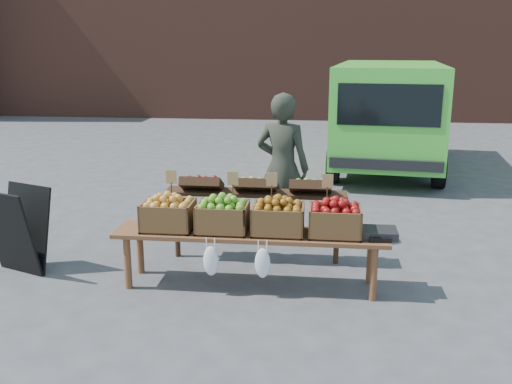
% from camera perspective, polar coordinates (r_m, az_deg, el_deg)
% --- Properties ---
extents(ground, '(80.00, 80.00, 0.00)m').
position_cam_1_polar(ground, '(5.73, -3.82, -9.89)').
color(ground, '#4A4A4D').
extents(delivery_van, '(2.54, 4.68, 2.01)m').
position_cam_1_polar(delivery_van, '(11.32, 13.05, 7.32)').
color(delivery_van, '#49CB3B').
rests_on(delivery_van, ground).
extents(vendor, '(0.75, 0.59, 1.82)m').
position_cam_1_polar(vendor, '(6.94, 2.66, 2.44)').
color(vendor, '#2C3126').
rests_on(vendor, ground).
extents(chalkboard_sign, '(0.70, 0.54, 0.94)m').
position_cam_1_polar(chalkboard_sign, '(6.53, -22.67, -3.51)').
color(chalkboard_sign, black).
rests_on(chalkboard_sign, ground).
extents(back_table, '(2.10, 0.44, 1.04)m').
position_cam_1_polar(back_table, '(6.34, -0.03, -2.38)').
color(back_table, '#321F12').
rests_on(back_table, ground).
extents(display_bench, '(2.70, 0.56, 0.57)m').
position_cam_1_polar(display_bench, '(5.74, -0.58, -6.73)').
color(display_bench, brown).
rests_on(display_bench, ground).
extents(crate_golden_apples, '(0.50, 0.40, 0.28)m').
position_cam_1_polar(crate_golden_apples, '(5.75, -8.77, -2.36)').
color(crate_golden_apples, gold).
rests_on(crate_golden_apples, display_bench).
extents(crate_russet_pears, '(0.50, 0.40, 0.28)m').
position_cam_1_polar(crate_russet_pears, '(5.64, -3.36, -2.57)').
color(crate_russet_pears, '#4F8B28').
rests_on(crate_russet_pears, display_bench).
extents(crate_red_apples, '(0.50, 0.40, 0.28)m').
position_cam_1_polar(crate_red_apples, '(5.57, 2.22, -2.77)').
color(crate_red_apples, '#925E1E').
rests_on(crate_red_apples, display_bench).
extents(crate_green_apples, '(0.50, 0.40, 0.28)m').
position_cam_1_polar(crate_green_apples, '(5.56, 7.89, -2.94)').
color(crate_green_apples, maroon).
rests_on(crate_green_apples, display_bench).
extents(weighing_scale, '(0.34, 0.30, 0.08)m').
position_cam_1_polar(weighing_scale, '(5.62, 12.20, -4.02)').
color(weighing_scale, black).
rests_on(weighing_scale, display_bench).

